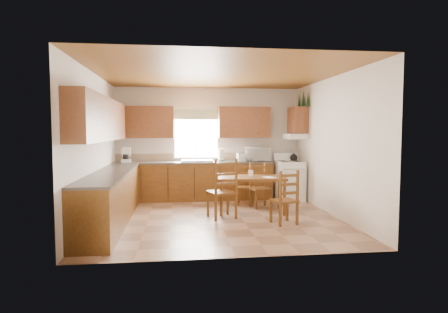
{
  "coord_description": "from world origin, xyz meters",
  "views": [
    {
      "loc": [
        -0.75,
        -6.97,
        1.66
      ],
      "look_at": [
        0.15,
        0.3,
        1.15
      ],
      "focal_mm": 30.0,
      "sensor_mm": 36.0,
      "label": 1
    }
  ],
  "objects": [
    {
      "name": "backsplash",
      "position": [
        -0.38,
        2.24,
        1.01
      ],
      "size": [
        3.75,
        0.01,
        0.18
      ],
      "primitive_type": "cube",
      "color": "#967F61",
      "rests_on": "counter_back"
    },
    {
      "name": "ceiling",
      "position": [
        0.0,
        0.0,
        2.7
      ],
      "size": [
        4.5,
        4.5,
        0.0
      ],
      "primitive_type": "plane",
      "color": "brown",
      "rests_on": "floor"
    },
    {
      "name": "lower_cab_back",
      "position": [
        -0.38,
        1.95,
        0.44
      ],
      "size": [
        3.75,
        0.6,
        0.88
      ],
      "primitive_type": "cube",
      "color": "brown",
      "rests_on": "floor"
    },
    {
      "name": "toaster",
      "position": [
        0.79,
        1.94,
        1.01
      ],
      "size": [
        0.26,
        0.19,
        0.19
      ],
      "primitive_type": "cube",
      "rotation": [
        0.0,
        0.0,
        0.22
      ],
      "color": "silver",
      "rests_on": "counter_back"
    },
    {
      "name": "chair_near_left",
      "position": [
        0.07,
        0.01,
        0.56
      ],
      "size": [
        0.58,
        0.57,
        1.13
      ],
      "primitive_type": "cube",
      "rotation": [
        0.0,
        0.0,
        3.43
      ],
      "color": "brown",
      "rests_on": "floor"
    },
    {
      "name": "table_paper",
      "position": [
        1.06,
        0.27,
        0.73
      ],
      "size": [
        0.26,
        0.3,
        0.0
      ],
      "primitive_type": "cube",
      "rotation": [
        0.0,
        0.0,
        0.32
      ],
      "color": "white",
      "rests_on": "dining_table"
    },
    {
      "name": "microwave",
      "position": [
        1.18,
        1.95,
        1.09
      ],
      "size": [
        0.57,
        0.42,
        0.33
      ],
      "primitive_type": "imported",
      "rotation": [
        0.0,
        0.0,
        -0.03
      ],
      "color": "silver",
      "rests_on": "counter_back"
    },
    {
      "name": "window_frame",
      "position": [
        -0.3,
        2.22,
        1.55
      ],
      "size": [
        1.13,
        0.02,
        1.18
      ],
      "primitive_type": "cube",
      "color": "silver",
      "rests_on": "wall_back"
    },
    {
      "name": "dining_table",
      "position": [
        0.73,
        0.43,
        0.36
      ],
      "size": [
        1.43,
        0.92,
        0.73
      ],
      "primitive_type": "cube",
      "rotation": [
        0.0,
        0.0,
        -0.11
      ],
      "color": "brown",
      "rests_on": "floor"
    },
    {
      "name": "lower_cab_left",
      "position": [
        -1.95,
        -0.15,
        0.44
      ],
      "size": [
        0.6,
        3.6,
        0.88
      ],
      "primitive_type": "cube",
      "color": "brown",
      "rests_on": "floor"
    },
    {
      "name": "pine_decal_a",
      "position": [
        2.21,
        1.33,
        2.38
      ],
      "size": [
        0.22,
        0.22,
        0.36
      ],
      "primitive_type": "cone",
      "color": "#143917",
      "rests_on": "wall_right"
    },
    {
      "name": "coffeemaker",
      "position": [
        -1.95,
        1.9,
        1.07
      ],
      "size": [
        0.22,
        0.24,
        0.3
      ],
      "primitive_type": "cube",
      "rotation": [
        0.0,
        0.0,
        0.2
      ],
      "color": "silver",
      "rests_on": "counter_back"
    },
    {
      "name": "floor",
      "position": [
        0.0,
        0.0,
        0.0
      ],
      "size": [
        4.5,
        4.5,
        0.0
      ],
      "primitive_type": "plane",
      "color": "#946E53",
      "rests_on": "ground"
    },
    {
      "name": "pine_decal_b",
      "position": [
        2.21,
        1.65,
        2.42
      ],
      "size": [
        0.22,
        0.22,
        0.36
      ],
      "primitive_type": "cone",
      "color": "#143917",
      "rests_on": "wall_right"
    },
    {
      "name": "window_pane",
      "position": [
        -0.3,
        2.21,
        1.55
      ],
      "size": [
        1.05,
        0.01,
        1.1
      ],
      "primitive_type": "cube",
      "color": "white",
      "rests_on": "wall_back"
    },
    {
      "name": "upper_cab_left",
      "position": [
        -2.08,
        -0.15,
        1.85
      ],
      "size": [
        0.33,
        3.6,
        0.75
      ],
      "primitive_type": "cube",
      "color": "brown",
      "rests_on": "wall_left"
    },
    {
      "name": "pine_decal_c",
      "position": [
        2.21,
        1.97,
        2.38
      ],
      "size": [
        0.22,
        0.22,
        0.36
      ],
      "primitive_type": "cone",
      "color": "#143917",
      "rests_on": "wall_right"
    },
    {
      "name": "chair_far_right",
      "position": [
        0.76,
        1.22,
        0.45
      ],
      "size": [
        0.45,
        0.44,
        0.9
      ],
      "primitive_type": "cube",
      "rotation": [
        0.0,
        0.0,
        -0.24
      ],
      "color": "brown",
      "rests_on": "floor"
    },
    {
      "name": "stove",
      "position": [
        1.88,
        1.62,
        0.46
      ],
      "size": [
        0.63,
        0.65,
        0.91
      ],
      "primitive_type": "cube",
      "rotation": [
        0.0,
        0.0,
        0.03
      ],
      "color": "silver",
      "rests_on": "floor"
    },
    {
      "name": "table_card",
      "position": [
        0.71,
        0.46,
        0.79
      ],
      "size": [
        0.1,
        0.06,
        0.13
      ],
      "primitive_type": "cube",
      "rotation": [
        0.0,
        0.0,
        -0.37
      ],
      "color": "white",
      "rests_on": "dining_table"
    },
    {
      "name": "wall_right",
      "position": [
        2.25,
        0.0,
        1.35
      ],
      "size": [
        4.5,
        4.5,
        0.0
      ],
      "primitive_type": "plane",
      "color": "silver",
      "rests_on": "floor"
    },
    {
      "name": "sink_basin",
      "position": [
        -0.3,
        1.95,
        0.94
      ],
      "size": [
        0.75,
        0.45,
        0.04
      ],
      "primitive_type": "cube",
      "color": "silver",
      "rests_on": "counter_back"
    },
    {
      "name": "chair_far_left",
      "position": [
        1.01,
        0.85,
        0.47
      ],
      "size": [
        0.46,
        0.44,
        0.94
      ],
      "primitive_type": "cube",
      "rotation": [
        0.0,
        0.0,
        0.18
      ],
      "color": "brown",
      "rests_on": "floor"
    },
    {
      "name": "range_hood",
      "position": [
        2.03,
        1.65,
        1.52
      ],
      "size": [
        0.44,
        0.62,
        0.12
      ],
      "primitive_type": "cube",
      "color": "silver",
      "rests_on": "wall_right"
    },
    {
      "name": "upper_cab_back_right",
      "position": [
        0.86,
        2.08,
        1.85
      ],
      "size": [
        1.25,
        0.33,
        0.75
      ],
      "primitive_type": "cube",
      "color": "brown",
      "rests_on": "wall_back"
    },
    {
      "name": "wall_left",
      "position": [
        -2.25,
        0.0,
        1.35
      ],
      "size": [
        4.5,
        4.5,
        0.0
      ],
      "primitive_type": "plane",
      "color": "silver",
      "rests_on": "floor"
    },
    {
      "name": "window_valance",
      "position": [
        -0.3,
        2.19,
        2.05
      ],
      "size": [
        1.19,
        0.01,
        0.24
      ],
      "primitive_type": "cube",
      "color": "#4E7041",
      "rests_on": "wall_back"
    },
    {
      "name": "wall_back",
      "position": [
        0.0,
        2.25,
        1.35
      ],
      "size": [
        4.5,
        4.5,
        0.0
      ],
      "primitive_type": "plane",
      "color": "silver",
      "rests_on": "floor"
    },
    {
      "name": "upper_cab_stove",
      "position": [
        2.08,
        1.65,
        1.9
      ],
      "size": [
        0.33,
        0.62,
        0.62
      ],
      "primitive_type": "cube",
      "color": "brown",
      "rests_on": "wall_right"
    },
    {
      "name": "counter_left",
      "position": [
        -1.95,
        -0.15,
        0.9
      ],
      "size": [
        0.63,
        3.6,
        0.04
      ],
      "primitive_type": "cube",
      "color": "#49443F",
      "rests_on": "lower_cab_left"
    },
    {
      "name": "chair_near_right",
      "position": [
        1.12,
        -0.57,
        0.48
      ],
      "size": [
        0.49,
        0.48,
        0.96
      ],
      "primitive_type": "cube",
      "rotation": [
        0.0,
        0.0,
        3.41
      ],
      "color": "brown",
      "rests_on": "floor"
    },
    {
      "name": "counter_back",
      "position": [
        -0.38,
        1.95,
        0.9
      ],
      "size": [
        3.75,
        0.63,
        0.04
      ],
      "primitive_type": "cube",
      "color": "#49443F",
      "rests_on": "lower_cab_back"
    },
    {
      "name": "upper_cab_back_left",
      "position": [
        -1.55,
        2.08,
        1.85
      ],
      "size": [
        1.41,
        0.33,
        0.75
      ],
      "primitive_type": "cube",
      "color": "brown",
      "rests_on": "wall_back"
    },
    {
      "name": "paper_towel",
      "position": [
        0.28,
        1.96,
        1.07
      ],
      "size": [
        0.15,
        0.15,
        0.29
      ],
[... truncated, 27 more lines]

